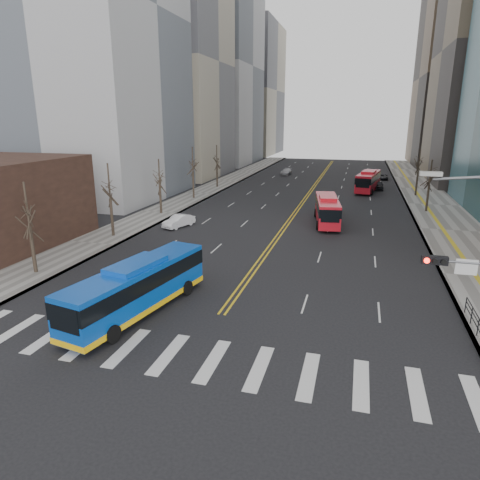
# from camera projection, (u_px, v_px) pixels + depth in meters

# --- Properties ---
(ground) EXTENTS (220.00, 220.00, 0.00)m
(ground) POSITION_uv_depth(u_px,v_px,m) (191.00, 357.00, 21.44)
(ground) COLOR black
(sidewalk_right) EXTENTS (7.00, 130.00, 0.15)m
(sidewalk_right) POSITION_uv_depth(u_px,v_px,m) (433.00, 205.00, 58.57)
(sidewalk_right) COLOR slate
(sidewalk_right) RESTS_ON ground
(sidewalk_left) EXTENTS (5.00, 130.00, 0.15)m
(sidewalk_left) POSITION_uv_depth(u_px,v_px,m) (200.00, 194.00, 67.35)
(sidewalk_left) COLOR slate
(sidewalk_left) RESTS_ON ground
(crosswalk) EXTENTS (26.70, 4.00, 0.01)m
(crosswalk) POSITION_uv_depth(u_px,v_px,m) (191.00, 357.00, 21.44)
(crosswalk) COLOR silver
(crosswalk) RESTS_ON ground
(centerline) EXTENTS (0.55, 100.00, 0.01)m
(centerline) POSITION_uv_depth(u_px,v_px,m) (312.00, 189.00, 72.37)
(centerline) COLOR gold
(centerline) RESTS_ON ground
(office_towers) EXTENTS (83.00, 134.00, 58.00)m
(office_towers) POSITION_uv_depth(u_px,v_px,m) (327.00, 48.00, 78.26)
(office_towers) COLOR #959598
(office_towers) RESTS_ON ground
(pedestrian_railing) EXTENTS (0.06, 6.06, 1.02)m
(pedestrian_railing) POSITION_uv_depth(u_px,v_px,m) (478.00, 324.00, 23.08)
(pedestrian_railing) COLOR black
(pedestrian_railing) RESTS_ON sidewalk_right
(street_trees) EXTENTS (35.20, 47.20, 7.60)m
(street_trees) POSITION_uv_depth(u_px,v_px,m) (239.00, 173.00, 53.95)
(street_trees) COLOR #2F251C
(street_trees) RESTS_ON ground
(blue_bus) EXTENTS (4.45, 11.47, 3.29)m
(blue_bus) POSITION_uv_depth(u_px,v_px,m) (138.00, 286.00, 25.96)
(blue_bus) COLOR #0C47B4
(blue_bus) RESTS_ON ground
(red_bus_near) EXTENTS (3.64, 10.10, 3.17)m
(red_bus_near) POSITION_uv_depth(u_px,v_px,m) (327.00, 208.00, 48.15)
(red_bus_near) COLOR red
(red_bus_near) RESTS_ON ground
(red_bus_far) EXTENTS (4.14, 10.78, 3.35)m
(red_bus_far) POSITION_uv_depth(u_px,v_px,m) (368.00, 180.00, 69.31)
(red_bus_far) COLOR red
(red_bus_far) RESTS_ON ground
(car_white) EXTENTS (2.64, 4.31, 1.34)m
(car_white) POSITION_uv_depth(u_px,v_px,m) (179.00, 221.00, 46.90)
(car_white) COLOR silver
(car_white) RESTS_ON ground
(car_dark_mid) EXTENTS (1.74, 4.15, 1.40)m
(car_dark_mid) POSITION_uv_depth(u_px,v_px,m) (378.00, 185.00, 71.61)
(car_dark_mid) COLOR black
(car_dark_mid) RESTS_ON ground
(car_silver) EXTENTS (1.99, 4.45, 1.27)m
(car_silver) POSITION_uv_depth(u_px,v_px,m) (286.00, 172.00, 89.67)
(car_silver) COLOR #ADACB1
(car_silver) RESTS_ON ground
(car_dark_far) EXTENTS (1.89, 3.93, 1.08)m
(car_dark_far) POSITION_uv_depth(u_px,v_px,m) (383.00, 177.00, 82.84)
(car_dark_far) COLOR black
(car_dark_far) RESTS_ON ground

